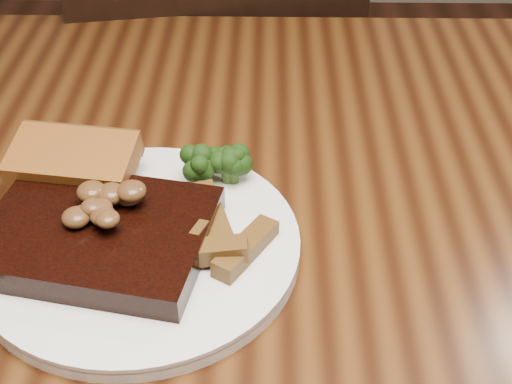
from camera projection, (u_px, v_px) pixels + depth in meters
The scene contains 9 objects.
dining_table at pixel (268, 287), 0.73m from camera, with size 1.60×0.90×0.75m.
chair_far at pixel (215, 97), 1.29m from camera, with size 0.52×0.52×0.95m.
plate at pixel (140, 248), 0.64m from camera, with size 0.29×0.29×0.01m, color white.
steak at pixel (98, 236), 0.62m from camera, with size 0.19×0.15×0.03m, color black.
steak_bone at pixel (83, 296), 0.57m from camera, with size 0.13×0.01×0.02m, color beige.
mushroom_pile at pixel (98, 207), 0.61m from camera, with size 0.08×0.08×0.03m, color brown, non-canonical shape.
garlic_bread at pixel (76, 177), 0.69m from camera, with size 0.12×0.06×0.03m, color #974B1B.
potato_wedges at pixel (220, 224), 0.63m from camera, with size 0.10×0.10×0.02m, color brown, non-canonical shape.
broccoli_cluster at pixel (227, 168), 0.69m from camera, with size 0.06×0.06×0.04m, color #18360C, non-canonical shape.
Camera 1 is at (-0.00, -0.52, 1.19)m, focal length 50.00 mm.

